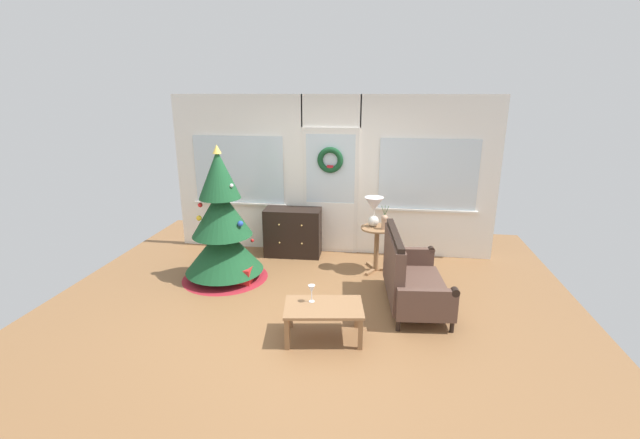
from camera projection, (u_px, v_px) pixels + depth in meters
name	position (u px, v px, depth m)	size (l,w,h in m)	color
ground_plane	(310.00, 309.00, 5.29)	(6.76, 6.76, 0.00)	brown
back_wall_with_door	(331.00, 176.00, 6.89)	(5.20, 0.19, 2.55)	white
christmas_tree	(222.00, 231.00, 6.00)	(1.22, 1.22, 1.91)	#4C331E
dresser_cabinet	(293.00, 232.00, 6.95)	(0.91, 0.47, 0.78)	black
settee_sofa	(409.00, 277.00, 5.30)	(0.83, 1.43, 0.96)	black
side_table	(377.00, 240.00, 6.31)	(0.50, 0.48, 0.68)	#8E6642
table_lamp	(374.00, 208.00, 6.21)	(0.28, 0.28, 0.44)	silver
flower_vase	(384.00, 221.00, 6.15)	(0.11, 0.10, 0.35)	tan
coffee_table	(324.00, 311.00, 4.59)	(0.91, 0.64, 0.38)	#8E6642
wine_glass	(312.00, 290.00, 4.63)	(0.08, 0.08, 0.20)	silver
gift_box	(243.00, 276.00, 5.96)	(0.24, 0.21, 0.24)	red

